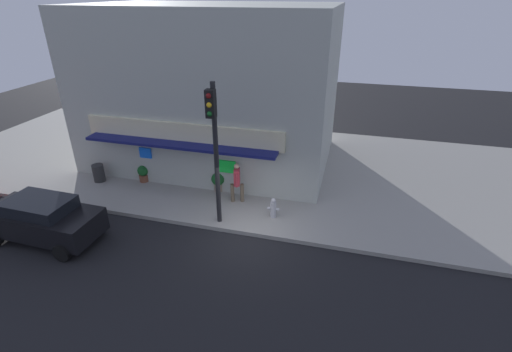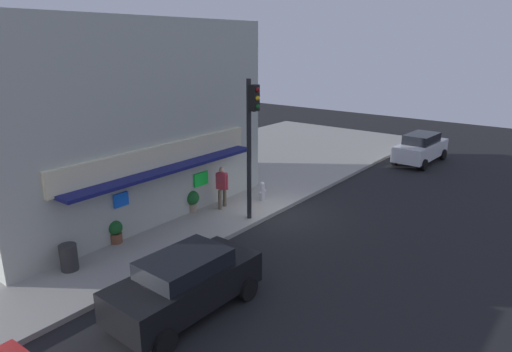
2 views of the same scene
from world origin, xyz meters
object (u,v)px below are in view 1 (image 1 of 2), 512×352
pedestrian (237,181)px  potted_plant_by_doorway (218,180)px  potted_plant_by_window (143,173)px  trash_can (99,173)px  parked_car_black (43,219)px  fire_hydrant (273,208)px  traffic_light (214,139)px

pedestrian → potted_plant_by_doorway: pedestrian is taller
potted_plant_by_window → trash_can: bearing=-165.9°
potted_plant_by_window → potted_plant_by_doorway: bearing=0.3°
potted_plant_by_window → parked_car_black: parked_car_black is taller
trash_can → potted_plant_by_window: 2.11m
fire_hydrant → parked_car_black: parked_car_black is taller
fire_hydrant → potted_plant_by_doorway: size_ratio=0.94×
potted_plant_by_doorway → potted_plant_by_window: size_ratio=1.11×
potted_plant_by_doorway → fire_hydrant: bearing=-27.0°
traffic_light → pedestrian: traffic_light is taller
traffic_light → potted_plant_by_window: traffic_light is taller
trash_can → parked_car_black: 4.36m
traffic_light → fire_hydrant: traffic_light is taller
fire_hydrant → pedestrian: pedestrian is taller
pedestrian → potted_plant_by_window: (-4.83, 0.64, -0.54)m
traffic_light → potted_plant_by_window: 6.01m
traffic_light → trash_can: traffic_light is taller
fire_hydrant → potted_plant_by_window: bearing=167.7°
parked_car_black → fire_hydrant: bearing=23.3°
traffic_light → trash_can: (-6.66, 1.85, -3.05)m
trash_can → potted_plant_by_window: trash_can is taller
pedestrian → potted_plant_by_window: pedestrian is taller
pedestrian → parked_car_black: (-6.07, -4.15, -0.28)m
trash_can → fire_hydrant: bearing=-6.1°
fire_hydrant → pedestrian: 1.99m
fire_hydrant → potted_plant_by_window: 6.73m
fire_hydrant → parked_car_black: size_ratio=0.20×
traffic_light → potted_plant_by_doorway: (-0.88, 2.39, -2.94)m
fire_hydrant → potted_plant_by_doorway: potted_plant_by_doorway is taller
trash_can → potted_plant_by_window: size_ratio=1.02×
traffic_light → fire_hydrant: bearing=25.5°
fire_hydrant → trash_can: 8.67m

